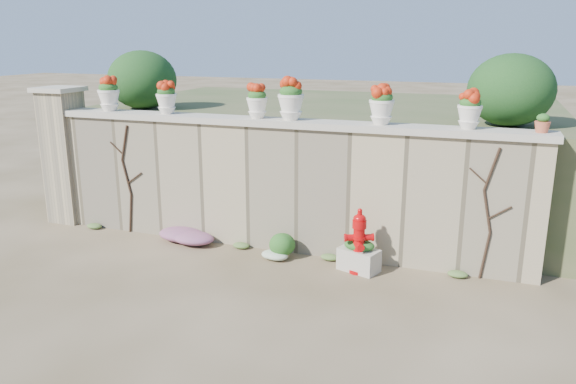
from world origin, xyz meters
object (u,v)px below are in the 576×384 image
at_px(fire_hydrant, 359,241).
at_px(urn_pot_0, 109,94).
at_px(planter_box, 359,256).
at_px(terracotta_pot, 542,124).

xyz_separation_m(fire_hydrant, urn_pot_0, (-4.59, 0.59, 1.90)).
height_order(fire_hydrant, planter_box, fire_hydrant).
height_order(urn_pot_0, terracotta_pot, urn_pot_0).
bearing_deg(urn_pot_0, fire_hydrant, -7.38).
distance_m(planter_box, terracotta_pot, 3.08).
distance_m(urn_pot_0, terracotta_pot, 6.88).
distance_m(fire_hydrant, urn_pot_0, 5.01).
bearing_deg(terracotta_pot, planter_box, -166.90).
xyz_separation_m(fire_hydrant, planter_box, (-0.00, 0.06, -0.26)).
height_order(fire_hydrant, terracotta_pot, terracotta_pot).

